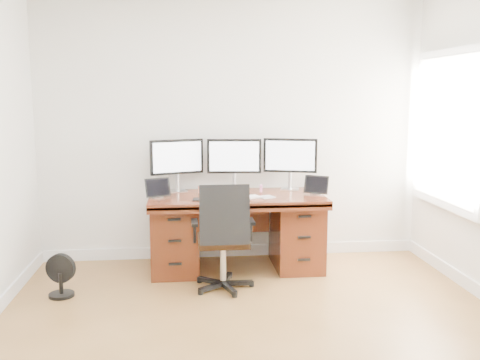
{
  "coord_description": "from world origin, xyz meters",
  "views": [
    {
      "loc": [
        -0.51,
        -3.31,
        1.73
      ],
      "look_at": [
        0.0,
        1.5,
        0.95
      ],
      "focal_mm": 40.0,
      "sensor_mm": 36.0,
      "label": 1
    }
  ],
  "objects": [
    {
      "name": "tablet_left",
      "position": [
        -0.76,
        1.75,
        0.84
      ],
      "size": [
        0.25,
        0.14,
        0.19
      ],
      "rotation": [
        0.0,
        0.0,
        0.34
      ],
      "color": "silver",
      "rests_on": "desk"
    },
    {
      "name": "figurine_brown",
      "position": [
        -0.26,
        1.95,
        0.79
      ],
      "size": [
        0.03,
        0.03,
        0.08
      ],
      "color": "#8F5945",
      "rests_on": "desk"
    },
    {
      "name": "monitor_center",
      "position": [
        -0.0,
        2.07,
        1.09
      ],
      "size": [
        0.55,
        0.16,
        0.53
      ],
      "rotation": [
        0.0,
        0.0,
        -0.1
      ],
      "color": "silver",
      "rests_on": "desk"
    },
    {
      "name": "figurine_purple",
      "position": [
        -0.13,
        1.95,
        0.79
      ],
      "size": [
        0.03,
        0.03,
        0.08
      ],
      "color": "#9674E6",
      "rests_on": "desk"
    },
    {
      "name": "figurine_blue",
      "position": [
        0.11,
        1.95,
        0.79
      ],
      "size": [
        0.03,
        0.03,
        0.08
      ],
      "color": "#6581E1",
      "rests_on": "desk"
    },
    {
      "name": "monitor_left",
      "position": [
        -0.58,
        2.07,
        1.09
      ],
      "size": [
        0.53,
        0.21,
        0.53
      ],
      "rotation": [
        0.0,
        0.0,
        0.32
      ],
      "color": "silver",
      "rests_on": "desk"
    },
    {
      "name": "keyboard",
      "position": [
        0.06,
        1.65,
        0.76
      ],
      "size": [
        0.32,
        0.22,
        0.01
      ],
      "primitive_type": "cube",
      "rotation": [
        0.0,
        0.0,
        0.35
      ],
      "color": "white",
      "rests_on": "desk"
    },
    {
      "name": "office_chair",
      "position": [
        -0.17,
        1.24,
        0.32
      ],
      "size": [
        0.56,
        0.52,
        0.98
      ],
      "rotation": [
        0.0,
        0.0,
        0.0
      ],
      "color": "black",
      "rests_on": "ground"
    },
    {
      "name": "back_wall",
      "position": [
        0.0,
        2.25,
        1.35
      ],
      "size": [
        4.0,
        0.1,
        2.7
      ],
      "primitive_type": "cube",
      "color": "white",
      "rests_on": "ground"
    },
    {
      "name": "tablet_right",
      "position": [
        0.78,
        1.75,
        0.84
      ],
      "size": [
        0.24,
        0.18,
        0.19
      ],
      "rotation": [
        0.0,
        0.0,
        -0.53
      ],
      "color": "silver",
      "rests_on": "desk"
    },
    {
      "name": "phone",
      "position": [
        0.05,
        1.81,
        0.76
      ],
      "size": [
        0.12,
        0.07,
        0.01
      ],
      "primitive_type": "cube",
      "rotation": [
        0.0,
        0.0,
        -0.08
      ],
      "color": "black",
      "rests_on": "desk"
    },
    {
      "name": "ground",
      "position": [
        0.0,
        0.0,
        0.0
      ],
      "size": [
        4.5,
        4.5,
        0.0
      ],
      "primitive_type": "plane",
      "color": "olive",
      "rests_on": "ground"
    },
    {
      "name": "desk",
      "position": [
        0.0,
        1.83,
        0.4
      ],
      "size": [
        1.7,
        0.8,
        0.75
      ],
      "color": "#4F1F0F",
      "rests_on": "ground"
    },
    {
      "name": "floor_fan",
      "position": [
        -1.58,
        1.23,
        0.18
      ],
      "size": [
        0.26,
        0.22,
        0.37
      ],
      "rotation": [
        0.0,
        0.0,
        -0.24
      ],
      "color": "black",
      "rests_on": "ground"
    },
    {
      "name": "trackpad",
      "position": [
        0.28,
        1.66,
        0.76
      ],
      "size": [
        0.17,
        0.17,
        0.01
      ],
      "primitive_type": "cube",
      "rotation": [
        0.0,
        0.0,
        0.39
      ],
      "color": "#B9BBC0",
      "rests_on": "desk"
    },
    {
      "name": "monitor_right",
      "position": [
        0.58,
        2.07,
        1.09
      ],
      "size": [
        0.54,
        0.19,
        0.53
      ],
      "rotation": [
        0.0,
        0.0,
        -0.29
      ],
      "color": "silver",
      "rests_on": "desk"
    },
    {
      "name": "figurine_orange",
      "position": [
        -0.36,
        1.95,
        0.79
      ],
      "size": [
        0.03,
        0.03,
        0.08
      ],
      "color": "#FC8D5B",
      "rests_on": "desk"
    },
    {
      "name": "drawing_tablet",
      "position": [
        -0.33,
        1.61,
        0.76
      ],
      "size": [
        0.22,
        0.16,
        0.01
      ],
      "primitive_type": "cube",
      "rotation": [
        0.0,
        0.0,
        -0.11
      ],
      "color": "black",
      "rests_on": "desk"
    },
    {
      "name": "figurine_pink",
      "position": [
        0.26,
        1.95,
        0.79
      ],
      "size": [
        0.03,
        0.03,
        0.08
      ],
      "color": "pink",
      "rests_on": "desk"
    }
  ]
}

